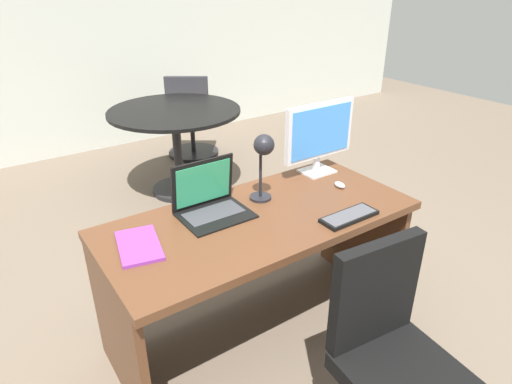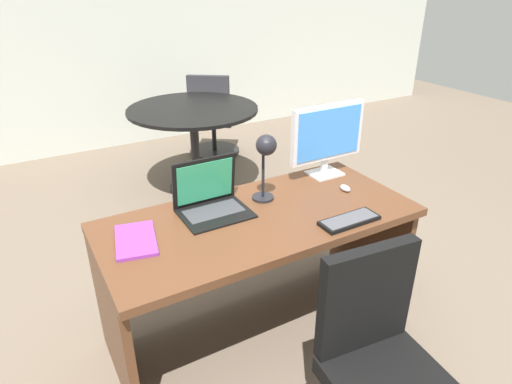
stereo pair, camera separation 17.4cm
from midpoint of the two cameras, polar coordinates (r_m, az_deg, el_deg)
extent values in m
plane|color=#6B5B4C|center=(3.84, -13.85, -3.55)|extent=(12.00, 12.00, 0.00)
cube|color=silver|center=(5.32, -24.19, 19.20)|extent=(10.00, 0.10, 2.80)
cube|color=#56331E|center=(2.30, -1.64, -3.54)|extent=(1.63, 0.75, 0.04)
cube|color=#56331E|center=(2.28, -19.34, -17.18)|extent=(0.04, 0.66, 0.70)
cube|color=#56331E|center=(2.94, 11.63, -5.33)|extent=(0.04, 0.66, 0.70)
cube|color=#56331E|center=(2.68, -4.86, -7.26)|extent=(1.44, 0.02, 0.49)
cube|color=silver|center=(2.80, 6.04, 2.65)|extent=(0.20, 0.16, 0.01)
cube|color=silver|center=(2.79, 5.95, 3.69)|extent=(0.04, 0.02, 0.09)
cube|color=silver|center=(2.71, 6.30, 7.80)|extent=(0.50, 0.04, 0.34)
cube|color=#3F8CEA|center=(2.70, 6.58, 7.68)|extent=(0.45, 0.00, 0.30)
cube|color=black|center=(2.30, -7.36, -3.02)|extent=(0.35, 0.28, 0.01)
cube|color=#38383D|center=(2.32, -7.61, -2.68)|extent=(0.30, 0.15, 0.00)
cube|color=black|center=(2.34, -8.97, 1.13)|extent=(0.35, 0.04, 0.26)
cube|color=#2D9966|center=(2.33, -8.86, 1.04)|extent=(0.31, 0.03, 0.22)
cube|color=black|center=(2.29, 9.73, -3.16)|extent=(0.32, 0.12, 0.02)
cube|color=#47474C|center=(2.29, 9.75, -2.92)|extent=(0.29, 0.10, 0.00)
ellipsoid|color=silver|center=(2.61, 8.81, 0.86)|extent=(0.04, 0.07, 0.03)
cylinder|color=black|center=(2.46, -1.46, -0.72)|extent=(0.12, 0.12, 0.01)
cylinder|color=black|center=(2.40, -1.50, 2.32)|extent=(0.02, 0.02, 0.27)
sphere|color=black|center=(2.31, -1.14, 6.03)|extent=(0.11, 0.11, 0.11)
cube|color=purple|center=(2.13, -17.07, -6.62)|extent=(0.24, 0.34, 0.02)
cube|color=black|center=(2.04, 15.94, -21.90)|extent=(0.51, 0.51, 0.08)
cube|color=black|center=(1.96, 12.54, -12.43)|extent=(0.44, 0.10, 0.49)
cylinder|color=black|center=(4.29, -10.75, 0.38)|extent=(0.52, 0.52, 0.04)
cylinder|color=black|center=(4.14, -11.19, 5.12)|extent=(0.08, 0.08, 0.72)
cylinder|color=black|center=(4.03, -11.66, 10.11)|extent=(1.16, 1.16, 0.03)
cylinder|color=black|center=(5.15, -8.93, 5.00)|extent=(0.56, 0.56, 0.04)
cylinder|color=black|center=(5.09, -9.07, 6.97)|extent=(0.05, 0.05, 0.33)
cube|color=#2D2D33|center=(5.02, -9.24, 9.19)|extent=(0.64, 0.64, 0.08)
cube|color=#2D2D33|center=(4.74, -9.88, 11.58)|extent=(0.39, 0.30, 0.47)
camera|label=1|loc=(0.09, -92.20, -1.09)|focal=31.24mm
camera|label=2|loc=(0.09, 87.80, 1.09)|focal=31.24mm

